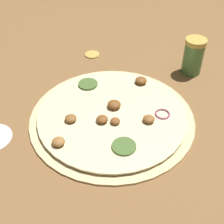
{
  "coord_description": "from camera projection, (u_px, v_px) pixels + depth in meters",
  "views": [
    {
      "loc": [
        0.12,
        0.51,
        0.49
      ],
      "look_at": [
        0.0,
        0.0,
        0.02
      ],
      "focal_mm": 50.0,
      "sensor_mm": 36.0,
      "label": 1
    }
  ],
  "objects": [
    {
      "name": "pizza",
      "position": [
        112.0,
        116.0,
        0.71
      ],
      "size": [
        0.38,
        0.38,
        0.03
      ],
      "color": "beige",
      "rests_on": "ground_plane"
    },
    {
      "name": "loose_cap",
      "position": [
        92.0,
        54.0,
        0.93
      ],
      "size": [
        0.04,
        0.04,
        0.01
      ],
      "color": "gold",
      "rests_on": "ground_plane"
    },
    {
      "name": "ground_plane",
      "position": [
        112.0,
        118.0,
        0.72
      ],
      "size": [
        3.0,
        3.0,
        0.0
      ],
      "primitive_type": "plane",
      "color": "brown"
    },
    {
      "name": "spice_jar",
      "position": [
        193.0,
        56.0,
        0.83
      ],
      "size": [
        0.06,
        0.06,
        0.1
      ],
      "color": "#4C7F42",
      "rests_on": "ground_plane"
    }
  ]
}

